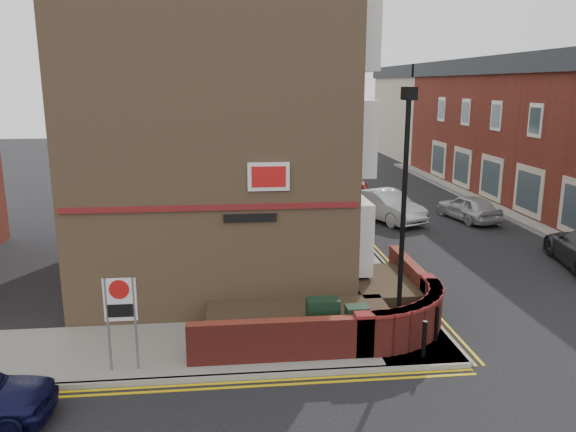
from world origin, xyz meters
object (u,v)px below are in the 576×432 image
Objects in this scene: lamppost at (403,218)px; utility_cabinet_large at (323,322)px; zone_sign at (121,307)px; silver_car_near at (386,206)px.

utility_cabinet_large is at bearing 176.99° from lamppost.
lamppost is 6.85m from zone_sign.
lamppost is 3.24m from utility_cabinet_large.
lamppost reaches higher than utility_cabinet_large.
utility_cabinet_large is at bearing -135.37° from silver_car_near.
zone_sign is (-4.70, -0.80, 0.92)m from utility_cabinet_large.
utility_cabinet_large is at bearing 9.69° from zone_sign.
silver_car_near is at bearing 75.52° from lamppost.
zone_sign is at bearing -173.93° from lamppost.
zone_sign reaches higher than utility_cabinet_large.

